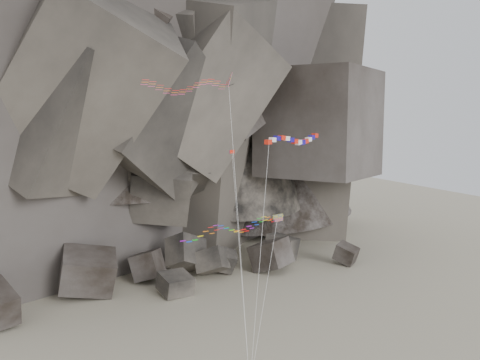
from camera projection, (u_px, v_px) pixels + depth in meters
name	position (u px, v px, depth m)	size (l,w,h in m)	color
headland	(85.00, 53.00, 115.17)	(110.00, 70.00, 84.00)	#534C44
boulder_field	(130.00, 278.00, 88.03)	(73.10, 18.42, 9.07)	#47423F
delta_kite	(183.00, 85.00, 55.95)	(10.80, 8.90, 32.68)	red
banner_kite	(294.00, 141.00, 63.70)	(15.40, 10.71, 25.56)	red
parafoil_kite	(229.00, 228.00, 59.62)	(13.99, 7.82, 16.23)	yellow
pennant_kite	(235.00, 196.00, 59.65)	(2.72, 8.87, 23.94)	red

